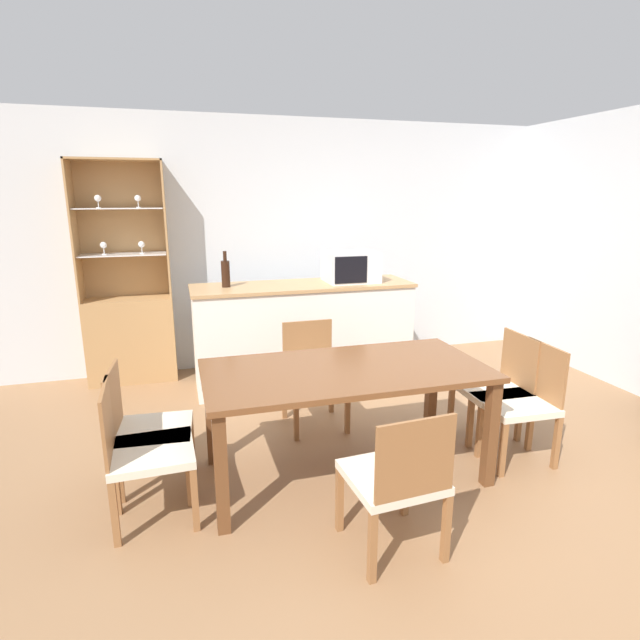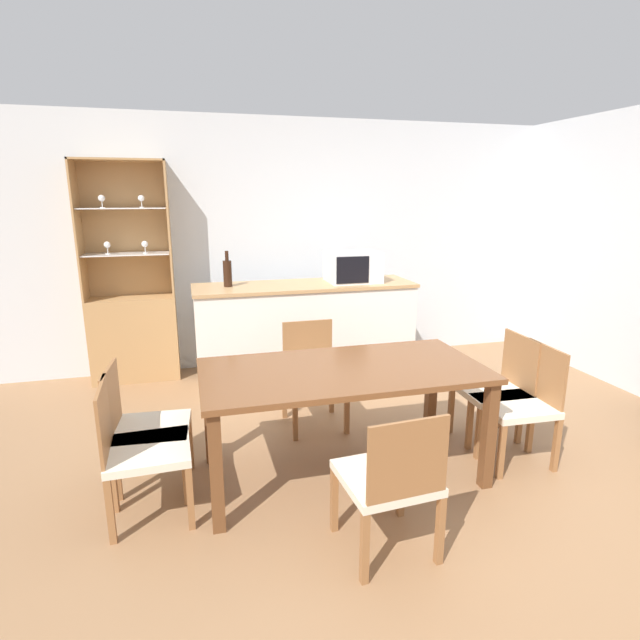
% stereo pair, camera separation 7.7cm
% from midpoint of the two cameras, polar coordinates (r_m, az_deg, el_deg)
% --- Properties ---
extents(ground_plane, '(18.00, 18.00, 0.00)m').
position_cam_midpoint_polar(ground_plane, '(3.44, 10.84, -17.44)').
color(ground_plane, '#936B47').
extents(wall_back, '(6.80, 0.06, 2.55)m').
position_cam_midpoint_polar(wall_back, '(5.43, -1.22, 8.71)').
color(wall_back, silver).
rests_on(wall_back, ground_plane).
extents(kitchen_counter, '(2.07, 0.62, 0.97)m').
position_cam_midpoint_polar(kitchen_counter, '(4.80, -2.39, -1.58)').
color(kitchen_counter, white).
rests_on(kitchen_counter, ground_plane).
extents(display_cabinet, '(0.82, 0.34, 2.10)m').
position_cam_midpoint_polar(display_cabinet, '(5.19, -21.29, -0.12)').
color(display_cabinet, tan).
rests_on(display_cabinet, ground_plane).
extents(dining_table, '(1.77, 0.88, 0.73)m').
position_cam_midpoint_polar(dining_table, '(3.17, 2.24, -7.02)').
color(dining_table, brown).
rests_on(dining_table, ground_plane).
extents(dining_chair_side_left_far, '(0.47, 0.47, 0.81)m').
position_cam_midpoint_polar(dining_chair_side_left_far, '(3.26, -19.92, -11.72)').
color(dining_chair_side_left_far, beige).
rests_on(dining_chair_side_left_far, ground_plane).
extents(dining_chair_side_right_far, '(0.46, 0.46, 0.81)m').
position_cam_midpoint_polar(dining_chair_side_right_far, '(3.89, 19.03, -7.33)').
color(dining_chair_side_right_far, beige).
rests_on(dining_chair_side_right_far, ground_plane).
extents(dining_chair_head_near, '(0.47, 0.47, 0.81)m').
position_cam_midpoint_polar(dining_chair_head_near, '(2.63, 7.84, -17.53)').
color(dining_chair_head_near, beige).
rests_on(dining_chair_head_near, ground_plane).
extents(dining_chair_side_right_near, '(0.46, 0.46, 0.81)m').
position_cam_midpoint_polar(dining_chair_side_right_near, '(3.70, 21.36, -8.68)').
color(dining_chair_side_right_near, beige).
rests_on(dining_chair_side_right_near, ground_plane).
extents(dining_chair_head_far, '(0.45, 0.45, 0.81)m').
position_cam_midpoint_polar(dining_chair_head_far, '(3.95, -1.35, -6.23)').
color(dining_chair_head_far, beige).
rests_on(dining_chair_head_far, ground_plane).
extents(dining_chair_side_left_near, '(0.46, 0.46, 0.81)m').
position_cam_midpoint_polar(dining_chair_side_left_near, '(3.02, -20.21, -13.88)').
color(dining_chair_side_left_near, beige).
rests_on(dining_chair_side_left_near, ground_plane).
extents(microwave, '(0.49, 0.40, 0.29)m').
position_cam_midpoint_polar(microwave, '(4.81, 3.08, 6.10)').
color(microwave, silver).
rests_on(microwave, kitchen_counter).
extents(wine_bottle, '(0.08, 0.08, 0.33)m').
position_cam_midpoint_polar(wine_bottle, '(4.60, -11.21, 5.31)').
color(wine_bottle, black).
rests_on(wine_bottle, kitchen_counter).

